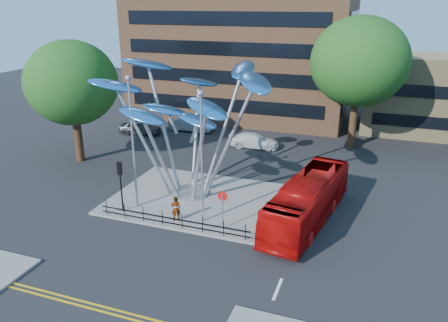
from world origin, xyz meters
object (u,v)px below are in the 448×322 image
at_px(parked_car_left, 140,127).
at_px(parked_car_right, 254,141).
at_px(no_entry_sign_island, 223,204).
at_px(tree_right, 359,62).
at_px(street_lamp_right, 202,147).
at_px(parked_car_mid, 191,124).
at_px(traffic_light_island, 120,176).
at_px(tree_left, 72,83).
at_px(street_lamp_left, 132,132).
at_px(red_bus, 308,200).
at_px(pedestrian, 176,209).
at_px(leaf_sculpture, 187,101).

bearing_deg(parked_car_left, parked_car_right, -98.83).
distance_m(no_entry_sign_island, parked_car_right, 16.40).
relative_size(tree_right, street_lamp_right, 1.46).
bearing_deg(parked_car_mid, parked_car_right, -113.63).
distance_m(tree_right, traffic_light_island, 24.06).
bearing_deg(street_lamp_right, no_entry_sign_island, -17.87).
bearing_deg(tree_left, no_entry_sign_island, -25.07).
xyz_separation_m(street_lamp_right, parked_car_left, (-13.61, 15.81, -4.36)).
relative_size(street_lamp_left, parked_car_right, 1.89).
distance_m(street_lamp_right, red_bus, 7.52).
xyz_separation_m(street_lamp_left, street_lamp_right, (5.00, -0.50, -0.26)).
relative_size(red_bus, parked_car_mid, 2.21).
relative_size(parked_car_left, parked_car_right, 0.93).
bearing_deg(no_entry_sign_island, traffic_light_island, -179.87).
distance_m(pedestrian, parked_car_mid, 20.63).
bearing_deg(pedestrian, tree_right, -137.32).
relative_size(leaf_sculpture, pedestrian, 7.80).
bearing_deg(tree_right, parked_car_left, -171.42).
distance_m(traffic_light_island, no_entry_sign_island, 7.05).
distance_m(street_lamp_left, red_bus, 11.93).
distance_m(tree_right, parked_car_mid, 18.13).
bearing_deg(tree_right, street_lamp_right, -111.54).
height_order(street_lamp_left, red_bus, street_lamp_left).
bearing_deg(red_bus, no_entry_sign_island, -138.24).
bearing_deg(red_bus, traffic_light_island, -156.65).
bearing_deg(traffic_light_island, red_bus, 14.44).
distance_m(street_lamp_right, parked_car_right, 16.31).
bearing_deg(tree_right, parked_car_mid, -179.05).
height_order(leaf_sculpture, traffic_light_island, leaf_sculpture).
bearing_deg(parked_car_right, pedestrian, 173.03).
bearing_deg(street_lamp_right, leaf_sculpture, 124.91).
bearing_deg(pedestrian, tree_left, -52.47).
distance_m(street_lamp_left, street_lamp_right, 5.03).
distance_m(parked_car_left, parked_car_right, 12.45).
bearing_deg(tree_left, traffic_light_island, -39.81).
bearing_deg(traffic_light_island, parked_car_mid, 100.63).
height_order(pedestrian, parked_car_left, pedestrian).
bearing_deg(pedestrian, parked_car_right, -113.88).
height_order(leaf_sculpture, no_entry_sign_island, leaf_sculpture).
relative_size(pedestrian, parked_car_mid, 0.34).
relative_size(street_lamp_left, red_bus, 0.84).
distance_m(leaf_sculpture, parked_car_mid, 17.50).
xyz_separation_m(red_bus, parked_car_mid, (-15.21, 16.24, -0.68)).
relative_size(parked_car_mid, parked_car_right, 1.02).
xyz_separation_m(tree_right, parked_car_mid, (-16.61, -0.28, -7.25)).
relative_size(street_lamp_right, parked_car_left, 1.92).
xyz_separation_m(street_lamp_right, traffic_light_island, (-5.50, -0.50, -2.48)).
bearing_deg(red_bus, street_lamp_right, -148.91).
distance_m(street_lamp_right, traffic_light_island, 6.05).
bearing_deg(tree_left, pedestrian, -30.20).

